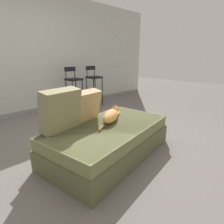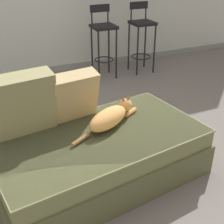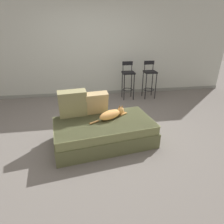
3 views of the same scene
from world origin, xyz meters
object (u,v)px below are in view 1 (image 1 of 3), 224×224
at_px(bar_stool_by_doorway, 94,83).
at_px(throw_pillow_middle, 86,106).
at_px(bar_stool_near_window, 74,85).
at_px(couch, 109,140).
at_px(throw_pillow_corner, 61,110).
at_px(cat, 111,115).

bearing_deg(bar_stool_by_doorway, throw_pillow_middle, -132.11).
height_order(throw_pillow_middle, bar_stool_near_window, bar_stool_near_window).
bearing_deg(couch, bar_stool_by_doorway, 54.37).
relative_size(throw_pillow_corner, cat, 0.72).
relative_size(throw_pillow_corner, bar_stool_by_doorway, 0.49).
xyz_separation_m(throw_pillow_middle, cat, (0.23, -0.23, -0.13)).
relative_size(cat, bar_stool_near_window, 0.69).
relative_size(throw_pillow_middle, bar_stool_by_doorway, 0.42).
height_order(couch, throw_pillow_middle, throw_pillow_middle).
distance_m(couch, throw_pillow_middle, 0.53).
height_order(couch, bar_stool_near_window, bar_stool_near_window).
bearing_deg(throw_pillow_middle, bar_stool_near_window, 60.65).
bearing_deg(bar_stool_near_window, throw_pillow_corner, -127.46).
bearing_deg(cat, bar_stool_by_doorway, 55.60).
distance_m(throw_pillow_middle, bar_stool_near_window, 2.03).
bearing_deg(throw_pillow_middle, cat, -44.46).
bearing_deg(throw_pillow_corner, couch, -28.77).
distance_m(throw_pillow_middle, bar_stool_by_doorway, 2.39).
bearing_deg(cat, couch, -142.67).
height_order(couch, cat, cat).
xyz_separation_m(throw_pillow_corner, bar_stool_by_doorway, (2.01, 1.83, -0.06)).
height_order(throw_pillow_middle, cat, throw_pillow_middle).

